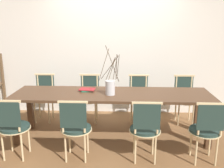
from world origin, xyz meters
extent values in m
plane|color=brown|center=(0.00, 0.00, 0.00)|extent=(16.00, 16.00, 0.00)
cube|color=silver|center=(0.00, 1.23, 1.14)|extent=(12.00, 0.06, 2.29)
cube|color=#4C3321|center=(0.00, 0.00, 0.74)|extent=(3.12, 0.82, 0.04)
cube|color=#4C3321|center=(-1.45, -0.31, 0.36)|extent=(0.09, 0.09, 0.72)
cube|color=#4C3321|center=(1.45, -0.31, 0.36)|extent=(0.09, 0.09, 0.72)
cube|color=#4C3321|center=(-1.45, 0.31, 0.36)|extent=(0.09, 0.09, 0.72)
cube|color=#4C3321|center=(1.45, 0.31, 0.36)|extent=(0.09, 0.09, 0.72)
cylinder|color=#233833|center=(-1.32, -0.65, 0.44)|extent=(0.40, 0.40, 0.04)
cylinder|color=beige|center=(-1.32, -0.65, 0.42)|extent=(0.43, 0.43, 0.01)
cylinder|color=beige|center=(-1.45, -0.52, 0.21)|extent=(0.03, 0.03, 0.43)
cylinder|color=beige|center=(-1.19, -0.52, 0.21)|extent=(0.03, 0.03, 0.43)
cylinder|color=beige|center=(-1.45, -0.78, 0.21)|extent=(0.03, 0.03, 0.43)
cylinder|color=beige|center=(-1.19, -0.78, 0.21)|extent=(0.03, 0.03, 0.43)
cylinder|color=beige|center=(-1.18, -0.82, 0.67)|extent=(0.03, 0.03, 0.42)
cube|color=#233833|center=(-1.32, -0.82, 0.70)|extent=(0.34, 0.02, 0.34)
cube|color=beige|center=(-1.32, -0.82, 0.87)|extent=(0.38, 0.03, 0.03)
cylinder|color=#233833|center=(-0.46, -0.65, 0.44)|extent=(0.40, 0.40, 0.04)
cylinder|color=beige|center=(-0.46, -0.65, 0.42)|extent=(0.43, 0.43, 0.01)
cylinder|color=beige|center=(-0.59, -0.52, 0.21)|extent=(0.03, 0.03, 0.43)
cylinder|color=beige|center=(-0.33, -0.52, 0.21)|extent=(0.03, 0.03, 0.43)
cylinder|color=beige|center=(-0.59, -0.78, 0.21)|extent=(0.03, 0.03, 0.43)
cylinder|color=beige|center=(-0.33, -0.78, 0.21)|extent=(0.03, 0.03, 0.43)
cylinder|color=beige|center=(-0.60, -0.82, 0.67)|extent=(0.03, 0.03, 0.42)
cylinder|color=beige|center=(-0.32, -0.82, 0.67)|extent=(0.03, 0.03, 0.42)
cube|color=#233833|center=(-0.46, -0.82, 0.70)|extent=(0.34, 0.02, 0.34)
cube|color=beige|center=(-0.46, -0.82, 0.87)|extent=(0.38, 0.03, 0.03)
cylinder|color=#233833|center=(0.47, -0.65, 0.44)|extent=(0.40, 0.40, 0.04)
cylinder|color=beige|center=(0.47, -0.65, 0.42)|extent=(0.43, 0.43, 0.01)
cylinder|color=beige|center=(0.34, -0.52, 0.21)|extent=(0.03, 0.03, 0.43)
cylinder|color=beige|center=(0.60, -0.52, 0.21)|extent=(0.03, 0.03, 0.43)
cylinder|color=beige|center=(0.34, -0.78, 0.21)|extent=(0.03, 0.03, 0.43)
cylinder|color=beige|center=(0.60, -0.78, 0.21)|extent=(0.03, 0.03, 0.43)
cylinder|color=beige|center=(0.33, -0.82, 0.67)|extent=(0.03, 0.03, 0.42)
cylinder|color=beige|center=(0.61, -0.82, 0.67)|extent=(0.03, 0.03, 0.42)
cube|color=#233833|center=(0.47, -0.82, 0.70)|extent=(0.34, 0.02, 0.34)
cube|color=beige|center=(0.47, -0.82, 0.87)|extent=(0.38, 0.03, 0.03)
cylinder|color=#233833|center=(1.27, -0.65, 0.44)|extent=(0.40, 0.40, 0.04)
cylinder|color=beige|center=(1.27, -0.65, 0.42)|extent=(0.43, 0.43, 0.01)
cylinder|color=beige|center=(1.14, -0.52, 0.21)|extent=(0.03, 0.03, 0.43)
cylinder|color=beige|center=(1.40, -0.52, 0.21)|extent=(0.03, 0.03, 0.43)
cylinder|color=beige|center=(1.14, -0.78, 0.21)|extent=(0.03, 0.03, 0.43)
cylinder|color=beige|center=(1.40, -0.78, 0.21)|extent=(0.03, 0.03, 0.43)
cylinder|color=beige|center=(1.13, -0.82, 0.67)|extent=(0.03, 0.03, 0.42)
cylinder|color=beige|center=(1.41, -0.82, 0.67)|extent=(0.03, 0.03, 0.42)
cube|color=#233833|center=(1.27, -0.82, 0.70)|extent=(0.34, 0.02, 0.34)
cube|color=beige|center=(1.27, -0.82, 0.87)|extent=(0.38, 0.03, 0.03)
cylinder|color=#233833|center=(-1.32, 0.65, 0.44)|extent=(0.40, 0.40, 0.04)
cylinder|color=beige|center=(-1.32, 0.65, 0.42)|extent=(0.43, 0.43, 0.01)
cylinder|color=beige|center=(-1.19, 0.52, 0.21)|extent=(0.03, 0.03, 0.43)
cylinder|color=beige|center=(-1.45, 0.52, 0.21)|extent=(0.03, 0.03, 0.43)
cylinder|color=beige|center=(-1.19, 0.78, 0.21)|extent=(0.03, 0.03, 0.43)
cylinder|color=beige|center=(-1.45, 0.78, 0.21)|extent=(0.03, 0.03, 0.43)
cylinder|color=beige|center=(-1.18, 0.82, 0.67)|extent=(0.03, 0.03, 0.42)
cylinder|color=beige|center=(-1.46, 0.82, 0.67)|extent=(0.03, 0.03, 0.42)
cube|color=#233833|center=(-1.32, 0.82, 0.70)|extent=(0.34, 0.02, 0.34)
cube|color=beige|center=(-1.32, 0.82, 0.87)|extent=(0.38, 0.03, 0.03)
cylinder|color=#233833|center=(-0.46, 0.65, 0.44)|extent=(0.40, 0.40, 0.04)
cylinder|color=beige|center=(-0.46, 0.65, 0.42)|extent=(0.43, 0.43, 0.01)
cylinder|color=beige|center=(-0.33, 0.52, 0.21)|extent=(0.03, 0.03, 0.43)
cylinder|color=beige|center=(-0.59, 0.52, 0.21)|extent=(0.03, 0.03, 0.43)
cylinder|color=beige|center=(-0.33, 0.78, 0.21)|extent=(0.03, 0.03, 0.43)
cylinder|color=beige|center=(-0.59, 0.78, 0.21)|extent=(0.03, 0.03, 0.43)
cylinder|color=beige|center=(-0.32, 0.82, 0.67)|extent=(0.03, 0.03, 0.42)
cylinder|color=beige|center=(-0.60, 0.82, 0.67)|extent=(0.03, 0.03, 0.42)
cube|color=#233833|center=(-0.46, 0.82, 0.70)|extent=(0.34, 0.02, 0.34)
cube|color=beige|center=(-0.46, 0.82, 0.87)|extent=(0.38, 0.03, 0.03)
cylinder|color=#233833|center=(0.47, 0.65, 0.44)|extent=(0.40, 0.40, 0.04)
cylinder|color=beige|center=(0.47, 0.65, 0.42)|extent=(0.43, 0.43, 0.01)
cylinder|color=beige|center=(0.60, 0.52, 0.21)|extent=(0.03, 0.03, 0.43)
cylinder|color=beige|center=(0.34, 0.52, 0.21)|extent=(0.03, 0.03, 0.43)
cylinder|color=beige|center=(0.60, 0.78, 0.21)|extent=(0.03, 0.03, 0.43)
cylinder|color=beige|center=(0.34, 0.78, 0.21)|extent=(0.03, 0.03, 0.43)
cylinder|color=beige|center=(0.61, 0.82, 0.67)|extent=(0.03, 0.03, 0.42)
cylinder|color=beige|center=(0.33, 0.82, 0.67)|extent=(0.03, 0.03, 0.42)
cube|color=#233833|center=(0.47, 0.82, 0.70)|extent=(0.34, 0.02, 0.34)
cube|color=beige|center=(0.47, 0.82, 0.87)|extent=(0.38, 0.03, 0.03)
cylinder|color=#233833|center=(1.32, 0.65, 0.44)|extent=(0.40, 0.40, 0.04)
cylinder|color=beige|center=(1.32, 0.65, 0.42)|extent=(0.43, 0.43, 0.01)
cylinder|color=beige|center=(1.45, 0.52, 0.21)|extent=(0.03, 0.03, 0.43)
cylinder|color=beige|center=(1.19, 0.52, 0.21)|extent=(0.03, 0.03, 0.43)
cylinder|color=beige|center=(1.45, 0.78, 0.21)|extent=(0.03, 0.03, 0.43)
cylinder|color=beige|center=(1.19, 0.78, 0.21)|extent=(0.03, 0.03, 0.43)
cylinder|color=beige|center=(1.46, 0.82, 0.67)|extent=(0.03, 0.03, 0.42)
cylinder|color=beige|center=(1.18, 0.82, 0.67)|extent=(0.03, 0.03, 0.42)
cube|color=#233833|center=(1.32, 0.82, 0.70)|extent=(0.34, 0.02, 0.34)
cube|color=beige|center=(1.32, 0.82, 0.87)|extent=(0.38, 0.03, 0.03)
cylinder|color=silver|center=(-0.03, -0.07, 0.86)|extent=(0.15, 0.15, 0.22)
cylinder|color=#473828|center=(-0.04, 0.06, 1.15)|extent=(0.27, 0.04, 0.36)
cylinder|color=#473828|center=(0.05, -0.04, 1.17)|extent=(0.08, 0.16, 0.40)
cylinder|color=#473828|center=(0.09, -0.05, 1.18)|extent=(0.05, 0.24, 0.42)
cylinder|color=#473828|center=(0.00, -0.02, 1.15)|extent=(0.11, 0.07, 0.35)
cylinder|color=#473828|center=(0.07, -0.06, 1.18)|extent=(0.03, 0.20, 0.42)
cylinder|color=#473828|center=(-0.02, 0.00, 1.15)|extent=(0.15, 0.01, 0.35)
cylinder|color=#473828|center=(-0.12, 0.00, 1.21)|extent=(0.16, 0.21, 0.48)
cylinder|color=#473828|center=(0.01, -0.17, 1.25)|extent=(0.20, 0.09, 0.55)
cube|color=#1E6B4C|center=(-0.40, 0.12, 0.77)|extent=(0.20, 0.19, 0.02)
cube|color=maroon|center=(-0.41, 0.12, 0.78)|extent=(0.27, 0.20, 0.01)
cube|color=brown|center=(-2.30, 1.14, 0.61)|extent=(0.04, 0.04, 1.23)
camera|label=1|loc=(0.16, -3.77, 1.87)|focal=40.00mm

